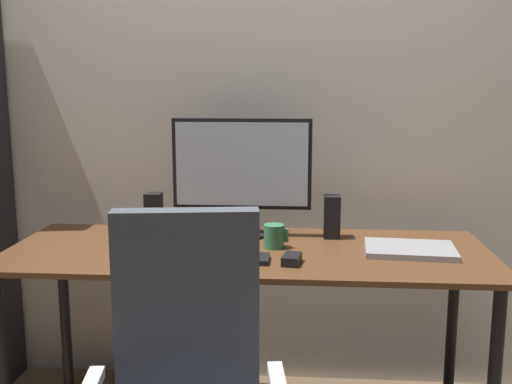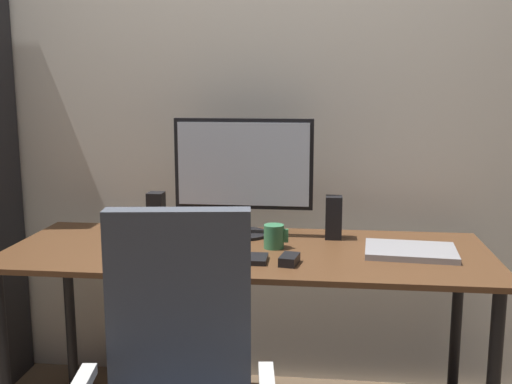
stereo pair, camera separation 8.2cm
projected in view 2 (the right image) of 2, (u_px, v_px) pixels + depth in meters
The scene contains 9 objects.
back_wall at pixel (262, 94), 2.65m from camera, with size 6.40×0.10×2.60m, color silver.
desk at pixel (247, 269), 2.26m from camera, with size 1.78×0.68×0.74m.
monitor at pixel (244, 170), 2.40m from camera, with size 0.55×0.20×0.47m.
keyboard at pixel (225, 258), 2.10m from camera, with size 0.29×0.11×0.02m, color black.
mouse at pixel (289, 260), 2.06m from camera, with size 0.06×0.10×0.03m, color black.
coffee_mug at pixel (274, 236), 2.25m from camera, with size 0.09×0.08×0.09m.
laptop at pixel (410, 251), 2.18m from camera, with size 0.32×0.23×0.02m, color #99999E.
speaker_left at pixel (156, 213), 2.47m from camera, with size 0.06×0.07×0.17m, color black.
speaker_right at pixel (334, 217), 2.38m from camera, with size 0.06×0.07×0.17m, color black.
Camera 2 is at (0.28, -2.16, 1.35)m, focal length 42.56 mm.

